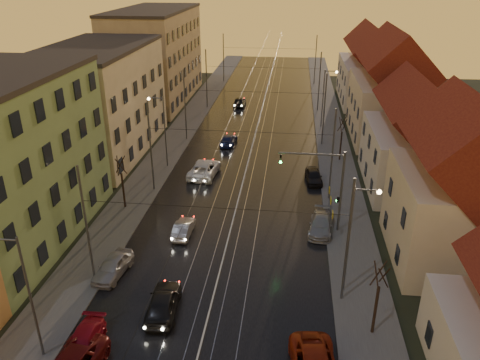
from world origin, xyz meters
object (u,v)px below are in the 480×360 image
at_px(street_lamp_3, 326,93).
at_px(driving_car_3, 228,140).
at_px(driving_car_0, 163,302).
at_px(parked_right_1, 321,224).
at_px(street_lamp_1, 355,230).
at_px(street_lamp_0, 23,287).
at_px(driving_car_2, 204,169).
at_px(parked_left_3, 113,266).
at_px(traffic_light_mast, 330,182).
at_px(parked_right_2, 314,176).
at_px(street_lamp_2, 162,125).
at_px(driving_car_4, 240,102).
at_px(driving_car_1, 184,228).
at_px(parked_left_2, 82,344).

bearing_deg(street_lamp_3, driving_car_3, -146.08).
distance_m(driving_car_0, parked_right_1, 15.53).
relative_size(street_lamp_1, driving_car_3, 1.88).
relative_size(street_lamp_0, parked_right_1, 1.73).
height_order(driving_car_2, parked_right_1, driving_car_2).
relative_size(driving_car_0, parked_left_3, 1.11).
relative_size(traffic_light_mast, parked_right_2, 1.85).
xyz_separation_m(street_lamp_1, street_lamp_2, (-18.21, 20.00, 0.00)).
xyz_separation_m(street_lamp_2, parked_right_2, (16.37, -2.22, -4.22)).
height_order(driving_car_2, parked_right_2, driving_car_2).
bearing_deg(driving_car_4, street_lamp_0, 85.42).
distance_m(driving_car_3, driving_car_4, 17.69).
height_order(street_lamp_1, parked_right_1, street_lamp_1).
xyz_separation_m(street_lamp_2, driving_car_2, (4.86, -1.90, -4.10)).
height_order(driving_car_1, driving_car_3, driving_car_3).
height_order(street_lamp_0, driving_car_1, street_lamp_0).
relative_size(street_lamp_3, driving_car_3, 1.88).
relative_size(street_lamp_1, parked_left_3, 1.92).
bearing_deg(driving_car_1, driving_car_4, -89.55).
distance_m(driving_car_3, parked_left_2, 35.50).
height_order(driving_car_4, parked_right_1, driving_car_4).
relative_size(traffic_light_mast, driving_car_4, 1.67).
bearing_deg(parked_left_2, street_lamp_1, 24.57).
height_order(street_lamp_1, street_lamp_3, same).
distance_m(street_lamp_2, parked_right_2, 17.05).
distance_m(traffic_light_mast, parked_left_2, 21.68).
bearing_deg(driving_car_3, street_lamp_2, 55.33).
relative_size(driving_car_3, parked_right_2, 1.09).
xyz_separation_m(parked_right_1, parked_right_2, (-0.34, 9.89, -0.01)).
bearing_deg(traffic_light_mast, driving_car_4, 107.21).
bearing_deg(driving_car_3, driving_car_2, 85.91).
relative_size(street_lamp_2, driving_car_1, 2.15).
xyz_separation_m(driving_car_3, parked_left_2, (-3.66, -35.31, 0.00)).
height_order(street_lamp_2, driving_car_2, street_lamp_2).
distance_m(street_lamp_2, driving_car_3, 10.82).
bearing_deg(driving_car_0, driving_car_1, -89.24).
relative_size(traffic_light_mast, parked_right_1, 1.56).
relative_size(street_lamp_3, parked_left_2, 1.88).
xyz_separation_m(street_lamp_3, driving_car_2, (-13.35, -17.90, -4.10)).
xyz_separation_m(street_lamp_0, street_lamp_1, (18.21, 8.00, 0.00)).
height_order(street_lamp_0, driving_car_0, street_lamp_0).
distance_m(driving_car_1, parked_left_2, 13.79).
relative_size(street_lamp_0, parked_right_2, 2.05).
distance_m(street_lamp_2, driving_car_1, 15.55).
relative_size(driving_car_1, driving_car_4, 0.86).
height_order(street_lamp_0, parked_left_2, street_lamp_0).
xyz_separation_m(driving_car_4, parked_left_3, (-3.97, -45.54, -0.02)).
xyz_separation_m(street_lamp_1, parked_left_3, (-16.70, -0.01, -4.17)).
relative_size(parked_left_2, parked_left_3, 1.02).
bearing_deg(street_lamp_2, parked_left_3, -85.70).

